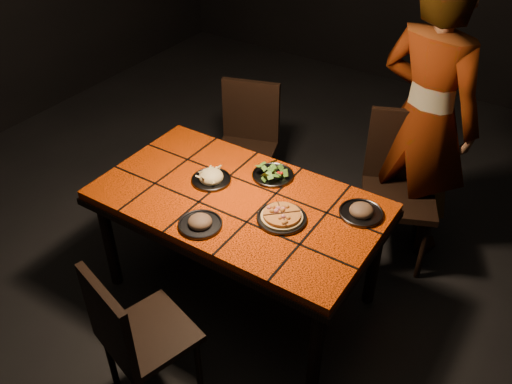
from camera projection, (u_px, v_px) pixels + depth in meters
The scene contains 11 objects.
room_shell at pixel (235, 73), 2.58m from camera, with size 6.04×7.04×3.08m.
dining_table at pixel (238, 209), 3.08m from camera, with size 1.62×0.92×0.75m.
chair_near at pixel (132, 333), 2.58m from camera, with size 0.50×0.50×0.89m.
chair_far_left at pixel (247, 138), 3.96m from camera, with size 0.53×0.53×0.94m.
chair_far_right at pixel (400, 178), 3.48m from camera, with size 0.60×0.60×1.01m.
diner at pixel (426, 119), 3.34m from camera, with size 0.69×0.45×1.90m, color brown.
plate_pizza at pixel (282, 217), 2.87m from camera, with size 0.32×0.32×0.04m.
plate_pasta at pixel (211, 178), 3.15m from camera, with size 0.23×0.23×0.08m.
plate_salad at pixel (273, 173), 3.18m from camera, with size 0.25×0.25×0.07m.
plate_mushroom_a at pixel (200, 223), 2.83m from camera, with size 0.24×0.24×0.08m.
plate_mushroom_b at pixel (361, 211), 2.90m from camera, with size 0.24×0.24×0.08m.
Camera 1 is at (1.39, -1.96, 2.60)m, focal length 38.00 mm.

